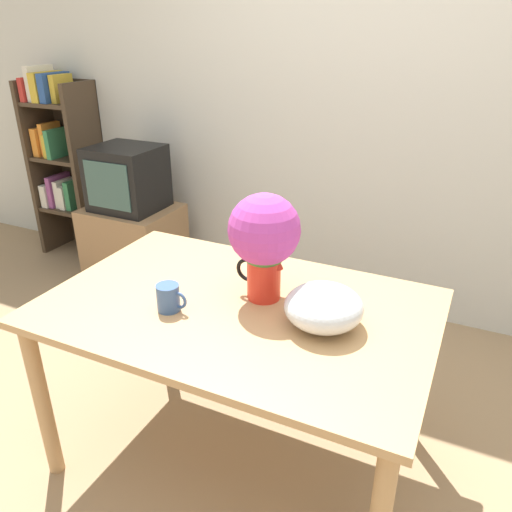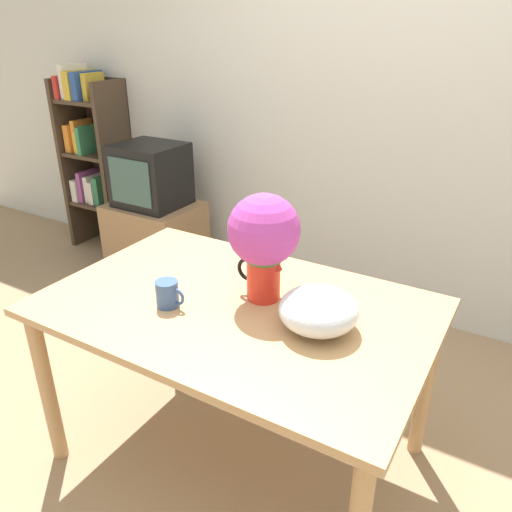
{
  "view_description": "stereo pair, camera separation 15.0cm",
  "coord_description": "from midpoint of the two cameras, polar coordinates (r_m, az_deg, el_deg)",
  "views": [
    {
      "loc": [
        0.65,
        -1.23,
        1.67
      ],
      "look_at": [
        -0.06,
        0.26,
        0.9
      ],
      "focal_mm": 35.0,
      "sensor_mm": 36.0,
      "label": 1
    },
    {
      "loc": [
        0.78,
        -1.16,
        1.67
      ],
      "look_at": [
        -0.06,
        0.26,
        0.9
      ],
      "focal_mm": 35.0,
      "sensor_mm": 36.0,
      "label": 2
    }
  ],
  "objects": [
    {
      "name": "wall_back",
      "position": [
        2.97,
        11.83,
        17.39
      ],
      "size": [
        8.0,
        0.05,
        2.6
      ],
      "color": "silver",
      "rests_on": "ground_plane"
    },
    {
      "name": "tv_stand",
      "position": [
        3.53,
        -14.84,
        1.02
      ],
      "size": [
        0.59,
        0.47,
        0.56
      ],
      "color": "#8E6B47",
      "rests_on": "ground_plane"
    },
    {
      "name": "white_bowl",
      "position": [
        1.68,
        5.22,
        -5.88
      ],
      "size": [
        0.27,
        0.27,
        0.14
      ],
      "color": "silver",
      "rests_on": "table"
    },
    {
      "name": "ground_plane",
      "position": [
        2.17,
        -3.93,
        -25.23
      ],
      "size": [
        12.0,
        12.0,
        0.0
      ],
      "primitive_type": "plane",
      "color": "#9E7F5B"
    },
    {
      "name": "table",
      "position": [
        1.89,
        -4.39,
        -7.99
      ],
      "size": [
        1.41,
        0.92,
        0.74
      ],
      "color": "tan",
      "rests_on": "ground_plane"
    },
    {
      "name": "tv_set",
      "position": [
        3.37,
        -15.77,
        8.55
      ],
      "size": [
        0.42,
        0.39,
        0.41
      ],
      "color": "black",
      "rests_on": "tv_stand"
    },
    {
      "name": "flower_vase",
      "position": [
        1.77,
        -1.48,
        2.05
      ],
      "size": [
        0.26,
        0.26,
        0.4
      ],
      "color": "red",
      "rests_on": "table"
    },
    {
      "name": "bookshelf",
      "position": [
        4.1,
        -22.11,
        10.49
      ],
      "size": [
        0.49,
        0.32,
        1.41
      ],
      "color": "#423323",
      "rests_on": "ground_plane"
    },
    {
      "name": "coffee_mug",
      "position": [
        1.82,
        -12.27,
        -4.74
      ],
      "size": [
        0.12,
        0.08,
        0.1
      ],
      "color": "#385689",
      "rests_on": "table"
    }
  ]
}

